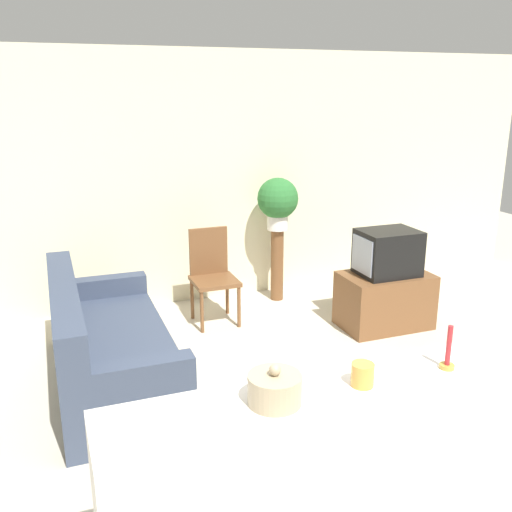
# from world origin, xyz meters

# --- Properties ---
(ground_plane) EXTENTS (14.00, 14.00, 0.00)m
(ground_plane) POSITION_xyz_m (0.00, 0.00, 0.00)
(ground_plane) COLOR beige
(wall_back) EXTENTS (9.00, 0.06, 2.70)m
(wall_back) POSITION_xyz_m (0.00, 3.43, 1.35)
(wall_back) COLOR beige
(wall_back) RESTS_ON ground_plane
(couch) EXTENTS (0.86, 1.98, 0.88)m
(couch) POSITION_xyz_m (-0.91, 1.75, 0.30)
(couch) COLOR #384256
(couch) RESTS_ON ground_plane
(tv_stand) EXTENTS (0.87, 0.55, 0.55)m
(tv_stand) POSITION_xyz_m (1.82, 2.00, 0.27)
(tv_stand) COLOR brown
(tv_stand) RESTS_ON ground_plane
(television) EXTENTS (0.57, 0.43, 0.44)m
(television) POSITION_xyz_m (1.81, 2.00, 0.77)
(television) COLOR black
(television) RESTS_ON tv_stand
(wooden_chair) EXTENTS (0.44, 0.44, 0.95)m
(wooden_chair) POSITION_xyz_m (0.26, 2.75, 0.52)
(wooden_chair) COLOR brown
(wooden_chair) RESTS_ON ground_plane
(plant_stand) EXTENTS (0.14, 0.14, 0.81)m
(plant_stand) POSITION_xyz_m (1.11, 3.08, 0.41)
(plant_stand) COLOR brown
(plant_stand) RESTS_ON ground_plane
(potted_plant) EXTENTS (0.45, 0.45, 0.57)m
(potted_plant) POSITION_xyz_m (1.11, 3.08, 1.13)
(potted_plant) COLOR white
(potted_plant) RESTS_ON plant_stand
(foreground_counter) EXTENTS (2.37, 0.44, 1.04)m
(foreground_counter) POSITION_xyz_m (0.00, -0.58, 0.52)
(foreground_counter) COLOR white
(foreground_counter) RESTS_ON ground_plane
(decorative_bowl) EXTENTS (0.23, 0.23, 0.18)m
(decorative_bowl) POSITION_xyz_m (-0.43, -0.58, 1.11)
(decorative_bowl) COLOR tan
(decorative_bowl) RESTS_ON foreground_counter
(candle_jar) EXTENTS (0.10, 0.10, 0.10)m
(candle_jar) POSITION_xyz_m (-0.02, -0.58, 1.09)
(candle_jar) COLOR gold
(candle_jar) RESTS_ON foreground_counter
(candlestick) EXTENTS (0.07, 0.07, 0.22)m
(candlestick) POSITION_xyz_m (0.44, -0.58, 1.11)
(candlestick) COLOR #B7933D
(candlestick) RESTS_ON foreground_counter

